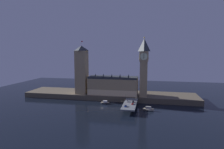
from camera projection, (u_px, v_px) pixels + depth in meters
name	position (u px, v px, depth m)	size (l,w,h in m)	color
ground_plane	(102.00, 106.00, 207.64)	(400.00, 400.00, 0.00)	black
embankment	(110.00, 95.00, 245.24)	(220.00, 42.00, 6.41)	brown
parliament_hall	(113.00, 85.00, 235.07)	(61.00, 22.45, 26.99)	tan
clock_tower	(144.00, 65.00, 219.09)	(10.72, 10.83, 70.29)	tan
victoria_tower	(82.00, 70.00, 237.68)	(14.11, 14.11, 66.97)	tan
bridge	(130.00, 105.00, 196.13)	(13.64, 46.00, 5.71)	slate
car_northbound_lead	(128.00, 101.00, 201.74)	(1.99, 4.22, 1.49)	silver
car_northbound_trail	(125.00, 106.00, 183.90)	(2.09, 4.54, 1.46)	navy
car_southbound_lead	(133.00, 104.00, 192.45)	(1.92, 4.73, 1.57)	red
car_southbound_trail	(133.00, 102.00, 200.41)	(2.03, 4.02, 1.55)	black
pedestrian_mid_walk	(136.00, 103.00, 195.15)	(0.38, 0.38, 1.65)	black
pedestrian_far_rail	(125.00, 100.00, 204.92)	(0.38, 0.38, 1.82)	black
street_lamp_near	(122.00, 103.00, 182.45)	(1.34, 0.60, 6.10)	#2D3333
street_lamp_mid	(136.00, 100.00, 194.22)	(1.34, 0.60, 6.68)	#2D3333
street_lamp_far	(126.00, 96.00, 211.10)	(1.34, 0.60, 6.30)	#2D3333
boat_upstream	(105.00, 103.00, 215.03)	(10.81, 4.60, 3.72)	#28282D
boat_downstream	(148.00, 109.00, 189.28)	(12.44, 5.04, 4.51)	#B2A893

